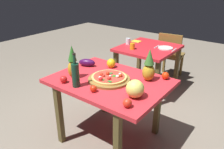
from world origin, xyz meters
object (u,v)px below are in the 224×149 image
object	(u,v)px
display_table	(110,87)
background_table	(148,54)
dinner_plate	(165,48)
fork_utensil	(157,47)
wine_bottle	(76,74)
knife_utensil	(174,50)
pineapple_left	(149,67)
melon	(135,89)
pizza_board	(109,79)
drinking_glass_juice	(132,46)
bell_pepper	(111,63)
tomato_near_board	(127,103)
eggplant	(87,63)
tomato_at_corner	(165,76)
drinking_glass_water	(128,41)
tomato_beside_pepper	(93,89)
pizza	(109,77)
napkin_folded	(136,41)
dining_chair	(170,53)
tomato_by_bottle	(64,79)
pineapple_right	(73,64)

from	to	relation	value
display_table	background_table	bearing A→B (deg)	100.97
dinner_plate	fork_utensil	xyz separation A→B (m)	(-0.14, 0.00, -0.00)
wine_bottle	fork_utensil	bearing A→B (deg)	89.23
background_table	knife_utensil	bearing A→B (deg)	11.77
pineapple_left	melon	bearing A→B (deg)	-78.67
pizza_board	drinking_glass_juice	size ratio (longest dim) A/B	4.87
bell_pepper	dinner_plate	bearing A→B (deg)	80.09
tomato_near_board	fork_utensil	bearing A→B (deg)	109.07
eggplant	tomato_at_corner	bearing A→B (deg)	14.11
display_table	dinner_plate	bearing A→B (deg)	90.27
display_table	background_table	distance (m)	1.32
drinking_glass_water	dinner_plate	distance (m)	0.59
pizza_board	knife_utensil	world-z (taller)	pizza_board
eggplant	drinking_glass_juice	size ratio (longest dim) A/B	2.22
wine_bottle	tomato_beside_pepper	bearing A→B (deg)	4.90
pizza	fork_utensil	world-z (taller)	pizza
pizza_board	drinking_glass_juice	xyz separation A→B (m)	(-0.39, 1.06, 0.03)
drinking_glass_juice	napkin_folded	distance (m)	0.44
pizza_board	napkin_folded	size ratio (longest dim) A/B	3.14
background_table	drinking_glass_water	size ratio (longest dim) A/B	9.09
melon	wine_bottle	bearing A→B (deg)	-163.51
bell_pepper	dining_chair	bearing A→B (deg)	88.56
eggplant	tomato_by_bottle	size ratio (longest dim) A/B	2.67
bell_pepper	napkin_folded	world-z (taller)	bell_pepper
wine_bottle	napkin_folded	distance (m)	1.81
bell_pepper	pizza_board	bearing A→B (deg)	-55.93
melon	tomato_at_corner	world-z (taller)	melon
pineapple_right	tomato_at_corner	world-z (taller)	pineapple_right
drinking_glass_water	knife_utensil	xyz separation A→B (m)	(0.71, 0.15, -0.04)
tomato_at_corner	drinking_glass_water	bearing A→B (deg)	140.51
pineapple_right	tomato_by_bottle	size ratio (longest dim) A/B	4.81
fork_utensil	pizza	bearing A→B (deg)	-85.34
tomato_by_bottle	knife_utensil	bearing A→B (deg)	74.88
dinner_plate	tomato_by_bottle	bearing A→B (deg)	-100.68
melon	tomato_by_bottle	world-z (taller)	melon
wine_bottle	knife_utensil	bearing A→B (deg)	79.86
tomato_near_board	drinking_glass_juice	bearing A→B (deg)	121.04
pineapple_right	drinking_glass_water	size ratio (longest dim) A/B	3.72
pizza_board	dinner_plate	distance (m)	1.39
background_table	pizza_board	bearing A→B (deg)	-78.91
pineapple_right	drinking_glass_water	bearing A→B (deg)	99.61
drinking_glass_juice	dinner_plate	bearing A→B (deg)	40.82
drinking_glass_juice	drinking_glass_water	bearing A→B (deg)	137.26
pizza_board	pizza	distance (m)	0.03
eggplant	pizza_board	bearing A→B (deg)	-18.95
bell_pepper	eggplant	bearing A→B (deg)	-151.13
pizza	bell_pepper	bearing A→B (deg)	123.94
napkin_folded	pineapple_left	bearing A→B (deg)	-53.80
eggplant	pizza	bearing A→B (deg)	-19.30
wine_bottle	tomato_near_board	bearing A→B (deg)	-1.13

